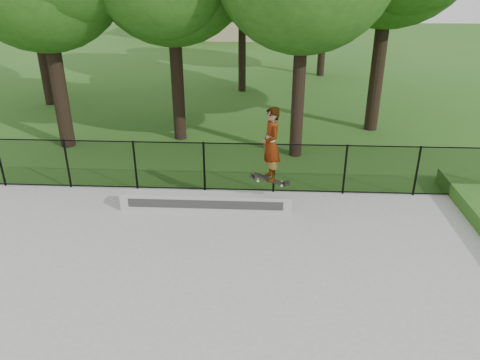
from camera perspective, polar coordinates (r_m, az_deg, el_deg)
The scene contains 9 objects.
ground at distance 8.94m, azimuth -9.08°, elevation -18.44°, with size 100.00×100.00×0.00m, color #285819.
concrete_slab at distance 8.92m, azimuth -9.09°, elevation -18.30°, with size 14.00×12.00×0.06m, color gray.
grind_ledge at distance 12.54m, azimuth -4.16°, elevation -2.66°, with size 4.57×0.40×0.49m, color #ADACA8.
car_a at distance 41.63m, azimuth -6.90°, elevation 17.01°, with size 1.23×3.04×1.04m, color maroon.
car_b at distance 41.82m, azimuth -7.41°, elevation 17.08°, with size 1.21×3.14×1.14m, color black.
car_c at distance 42.22m, azimuth 4.26°, elevation 17.35°, with size 1.72×3.89×1.23m, color gray.
skater_airborne at distance 11.51m, azimuth 3.78°, elevation 4.24°, with size 0.80×0.78×2.08m.
chainlink_fence at distance 13.42m, azimuth -4.39°, elevation 1.65°, with size 16.06×0.06×1.50m.
distant_building at distance 44.65m, azimuth -1.83°, elevation 19.80°, with size 12.40×6.40×4.30m.
Camera 1 is at (1.67, -6.33, 6.08)m, focal length 35.00 mm.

